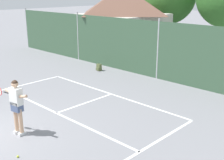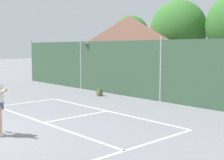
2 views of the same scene
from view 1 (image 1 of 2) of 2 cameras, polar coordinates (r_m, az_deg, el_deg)
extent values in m
cube|color=white|center=(13.44, -0.15, -2.72)|extent=(8.20, 0.10, 0.01)
cube|color=white|center=(11.62, -10.68, -6.29)|extent=(8.20, 0.10, 0.01)
cube|color=white|center=(12.45, -5.11, -4.42)|extent=(0.10, 2.97, 0.01)
cube|color=#38563D|center=(15.65, 8.86, 5.65)|extent=(26.00, 0.05, 3.02)
cylinder|color=#B2B2B7|center=(25.36, -16.12, 9.67)|extent=(0.09, 0.09, 3.17)
cylinder|color=#B2B2B7|center=(20.04, -6.58, 8.42)|extent=(0.09, 0.09, 3.17)
cylinder|color=#B2B2B7|center=(15.64, 8.87, 5.92)|extent=(0.09, 0.09, 3.17)
cube|color=beige|center=(22.10, 2.05, 8.94)|extent=(5.23, 5.17, 2.89)
pyramid|color=brown|center=(21.89, 2.12, 15.23)|extent=(5.65, 5.59, 1.96)
cylinder|color=brown|center=(29.53, 1.72, 10.41)|extent=(0.36, 0.36, 2.30)
cylinder|color=brown|center=(26.26, 10.47, 9.09)|extent=(0.36, 0.36, 2.09)
cylinder|color=brown|center=(23.83, 20.81, 7.58)|extent=(0.36, 0.36, 2.18)
cube|color=silver|center=(10.21, -17.00, -9.88)|extent=(0.16, 0.27, 0.10)
cube|color=silver|center=(10.39, -17.83, -9.48)|extent=(0.16, 0.27, 0.10)
cylinder|color=tan|center=(10.02, -17.23, -7.53)|extent=(0.13, 0.13, 0.82)
cylinder|color=tan|center=(10.20, -18.06, -7.16)|extent=(0.13, 0.13, 0.82)
cube|color=#47567A|center=(9.93, -17.89, -4.87)|extent=(0.39, 0.29, 0.32)
cube|color=silver|center=(9.81, -18.07, -3.02)|extent=(0.43, 0.30, 0.56)
sphere|color=tan|center=(9.68, -18.29, -0.74)|extent=(0.22, 0.22, 0.22)
sphere|color=black|center=(9.68, -18.30, -0.63)|extent=(0.21, 0.21, 0.21)
cylinder|color=tan|center=(9.92, -18.93, -2.27)|extent=(0.56, 0.17, 0.17)
cylinder|color=tan|center=(9.58, -17.09, -3.09)|extent=(0.51, 0.16, 0.22)
cylinder|color=black|center=(10.08, -19.69, -2.35)|extent=(0.30, 0.08, 0.04)
sphere|color=#CCE033|center=(9.01, -17.76, -13.89)|extent=(0.07, 0.07, 0.07)
cube|color=#566038|center=(17.30, -2.52, 2.47)|extent=(0.29, 0.19, 0.40)
cube|color=#566038|center=(17.25, -2.81, 2.14)|extent=(0.23, 0.07, 0.18)
torus|color=black|center=(17.25, -2.53, 3.18)|extent=(0.09, 0.02, 0.09)
camera|label=2|loc=(2.12, 71.09, -61.05)|focal=50.22mm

